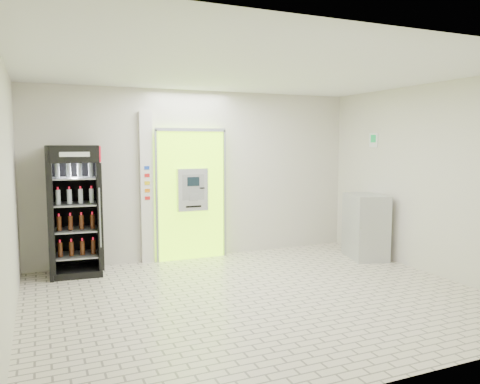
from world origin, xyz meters
TOP-DOWN VIEW (x-y plane):
  - ground at (0.00, 0.00)m, footprint 6.00×6.00m
  - room_shell at (0.00, 0.00)m, footprint 6.00×6.00m
  - atm_assembly at (-0.20, 2.41)m, footprint 1.30×0.24m
  - pillar at (-0.98, 2.45)m, footprint 0.22×0.11m
  - beverage_cooler at (-2.18, 2.16)m, footprint 0.82×0.76m
  - steel_cabinet at (2.70, 1.20)m, footprint 0.80×0.99m
  - exit_sign at (2.99, 1.40)m, footprint 0.02×0.22m

SIDE VIEW (x-z plane):
  - ground at x=0.00m, z-range 0.00..0.00m
  - steel_cabinet at x=2.70m, z-range 0.00..1.15m
  - beverage_cooler at x=-2.18m, z-range -0.04..1.99m
  - atm_assembly at x=-0.20m, z-range 0.01..2.34m
  - pillar at x=-0.98m, z-range 0.00..2.60m
  - room_shell at x=0.00m, z-range -1.16..4.84m
  - exit_sign at x=2.99m, z-range 1.99..2.25m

